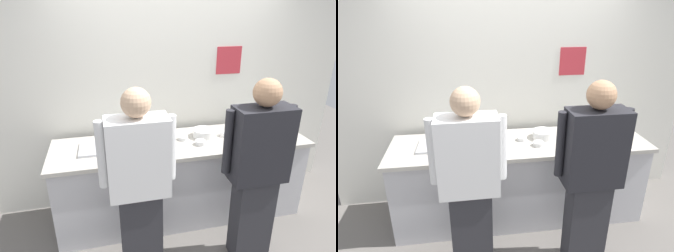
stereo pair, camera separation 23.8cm
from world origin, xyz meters
The scene contains 15 objects.
ground_plane centered at (0.00, 0.00, 0.00)m, with size 9.00×9.00×0.00m, color slate.
wall_back centered at (0.00, 0.87, 1.31)m, with size 4.16×0.11×2.61m.
prep_counter centered at (0.00, 0.38, 0.45)m, with size 2.65×0.72×0.90m.
chef_near_left centered at (-0.54, -0.30, 0.89)m, with size 0.62×0.24×1.69m.
chef_center centered at (0.47, -0.33, 0.90)m, with size 0.62×0.24×1.71m.
plate_stack_front centered at (0.26, 0.45, 0.94)m, with size 0.23×0.23×0.08m.
mixing_bowl_steel centered at (0.78, 0.45, 0.96)m, with size 0.36×0.36×0.11m, color #B7BABF.
sheet_tray centered at (-0.80, 0.39, 0.91)m, with size 0.46×0.31×0.02m, color #B7BABF.
squeeze_bottle_primary centered at (1.15, 0.29, 0.99)m, with size 0.06×0.06×0.18m.
squeeze_bottle_secondary centered at (0.78, 0.15, 0.99)m, with size 0.05×0.05×0.19m.
ramekin_orange_sauce centered at (0.48, 0.41, 0.93)m, with size 0.09×0.09×0.05m.
ramekin_red_sauce centered at (-0.49, 0.23, 0.92)m, with size 0.08×0.08×0.04m.
ramekin_green_sauce centered at (0.03, 0.42, 0.92)m, with size 0.10×0.10×0.04m.
ramekin_yellow_sauce centered at (0.16, 0.27, 0.93)m, with size 0.10×0.10×0.04m.
chefs_knife centered at (-0.42, 0.47, 0.91)m, with size 0.28×0.03×0.02m.
Camera 1 is at (-0.77, -2.27, 2.20)m, focal length 31.23 mm.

